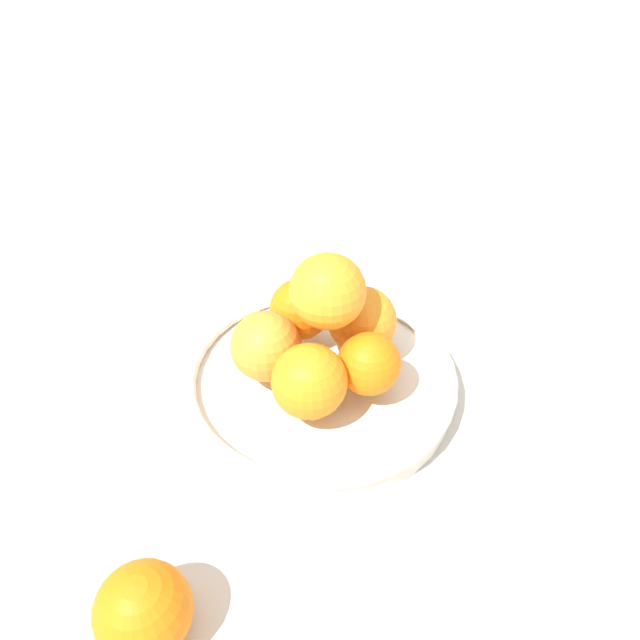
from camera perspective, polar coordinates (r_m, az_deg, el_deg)
The scene contains 4 objects.
ground_plane at distance 0.69m, azimuth 0.00°, elevation -6.47°, with size 4.00×4.00×0.00m, color beige.
fruit_bowl at distance 0.68m, azimuth 0.00°, elevation -5.46°, with size 0.29×0.29×0.03m.
orange_pile at distance 0.64m, azimuth 0.13°, elevation -1.24°, with size 0.18×0.18×0.14m.
stray_orange at distance 0.53m, azimuth -15.85°, elevation -24.20°, with size 0.07×0.07×0.07m, color orange.
Camera 1 is at (0.37, 0.30, 0.50)m, focal length 35.00 mm.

